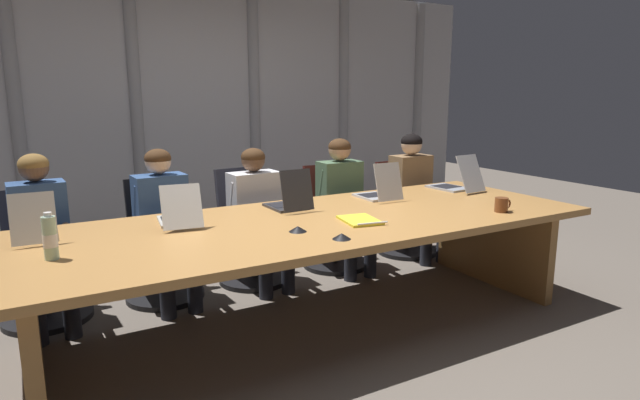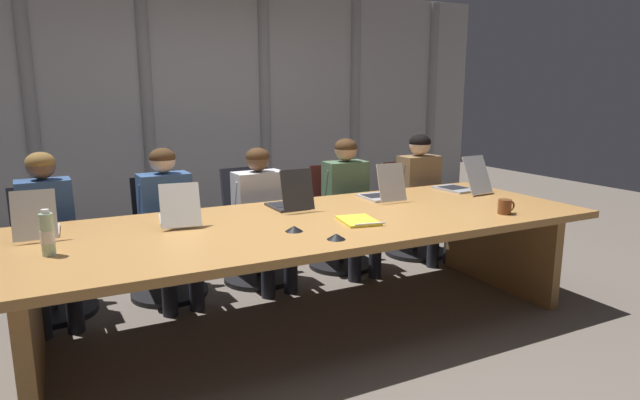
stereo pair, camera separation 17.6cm
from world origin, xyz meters
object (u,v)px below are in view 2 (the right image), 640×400
(person_left_mid, at_px, (169,216))
(person_center, at_px, (263,208))
(laptop_center, at_px, (290,201))
(person_right_mid, at_px, (350,197))
(office_chair_left_mid, at_px, (166,251))
(water_bottle_primary, at_px, (47,235))
(person_left_end, at_px, (48,228))
(laptop_left_mid, at_px, (179,214))
(laptop_right_end, at_px, (462,184))
(office_chair_center, at_px, (255,239))
(coffee_mug_near, at_px, (505,207))
(office_chair_right_end, at_px, (413,220))
(laptop_left_end, at_px, (37,227))
(person_right_end, at_px, (424,188))
(office_chair_right_mid, at_px, (339,229))
(conference_mic_left_side, at_px, (336,236))
(office_chair_left_end, at_px, (50,267))
(conference_mic_middle, at_px, (294,229))
(laptop_right_mid, at_px, (382,192))
(spiral_notepad, at_px, (359,221))

(person_left_mid, relative_size, person_center, 1.03)
(laptop_center, distance_m, person_left_mid, 0.95)
(person_right_mid, bearing_deg, office_chair_left_mid, -93.38)
(water_bottle_primary, bearing_deg, person_left_end, 91.00)
(laptop_left_mid, height_order, laptop_center, laptop_center)
(laptop_right_end, height_order, office_chair_center, laptop_right_end)
(coffee_mug_near, bearing_deg, office_chair_right_end, 76.83)
(water_bottle_primary, height_order, coffee_mug_near, water_bottle_primary)
(laptop_left_end, height_order, person_right_end, person_right_end)
(person_left_end, height_order, person_center, person_left_end)
(office_chair_right_mid, bearing_deg, person_right_end, 86.38)
(office_chair_right_end, bearing_deg, person_left_mid, -88.54)
(person_left_mid, bearing_deg, laptop_left_mid, -7.42)
(office_chair_right_mid, xyz_separation_m, person_left_mid, (-1.57, -0.15, 0.32))
(laptop_right_end, bearing_deg, conference_mic_left_side, 112.20)
(laptop_left_end, height_order, laptop_left_mid, laptop_left_end)
(laptop_left_end, bearing_deg, laptop_center, -88.40)
(office_chair_center, distance_m, coffee_mug_near, 2.05)
(laptop_left_mid, xyz_separation_m, office_chair_left_mid, (0.03, 0.73, -0.46))
(person_left_mid, bearing_deg, person_right_end, 86.44)
(office_chair_right_end, xyz_separation_m, person_right_mid, (-0.82, -0.15, 0.33))
(person_left_end, xyz_separation_m, person_right_mid, (2.40, 0.00, 0.01))
(office_chair_left_mid, bearing_deg, conference_mic_left_side, 24.41)
(person_right_end, xyz_separation_m, water_bottle_primary, (-3.20, -0.99, 0.18))
(office_chair_left_end, height_order, person_left_end, person_left_end)
(laptop_center, bearing_deg, laptop_right_end, -92.41)
(office_chair_center, relative_size, person_left_mid, 0.81)
(laptop_left_end, bearing_deg, person_left_end, -2.93)
(office_chair_left_end, relative_size, office_chair_right_end, 1.01)
(laptop_right_end, xyz_separation_m, person_right_end, (0.03, 0.57, -0.13))
(office_chair_right_end, relative_size, person_left_end, 0.77)
(person_left_end, bearing_deg, laptop_center, 68.39)
(conference_mic_middle, bearing_deg, laptop_right_end, 17.06)
(laptop_right_mid, bearing_deg, spiral_notepad, 136.50)
(office_chair_left_end, bearing_deg, coffee_mug_near, 57.79)
(laptop_left_mid, bearing_deg, person_right_end, -69.03)
(office_chair_left_mid, bearing_deg, coffee_mug_near, 54.09)
(laptop_center, bearing_deg, person_right_end, -73.16)
(coffee_mug_near, distance_m, spiral_notepad, 1.07)
(laptop_center, height_order, office_chair_center, laptop_center)
(office_chair_left_end, xyz_separation_m, person_right_end, (3.24, -0.15, 0.34))
(person_left_mid, height_order, conference_mic_left_side, person_left_mid)
(laptop_right_mid, bearing_deg, laptop_left_mid, 92.18)
(laptop_left_mid, relative_size, laptop_center, 1.22)
(office_chair_right_end, height_order, person_right_mid, person_right_mid)
(person_right_mid, relative_size, conference_mic_middle, 10.77)
(office_chair_center, relative_size, conference_mic_left_side, 8.67)
(person_left_end, xyz_separation_m, spiral_notepad, (1.83, -1.10, 0.09))
(laptop_left_end, distance_m, office_chair_right_mid, 2.57)
(office_chair_left_mid, relative_size, conference_mic_middle, 8.42)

